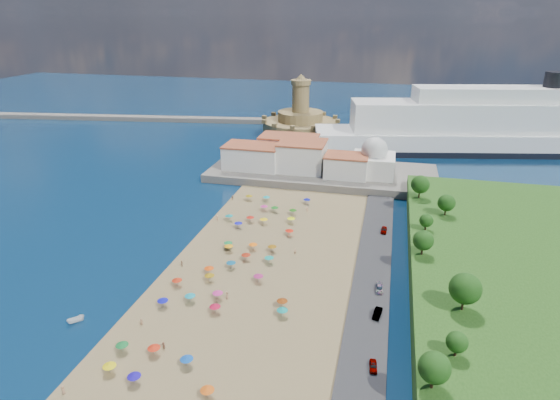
# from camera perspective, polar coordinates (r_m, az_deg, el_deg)

# --- Properties ---
(ground) EXTENTS (700.00, 700.00, 0.00)m
(ground) POSITION_cam_1_polar(r_m,az_deg,el_deg) (126.89, -4.44, -7.31)
(ground) COLOR #071938
(ground) RESTS_ON ground
(terrace) EXTENTS (90.00, 36.00, 3.00)m
(terrace) POSITION_cam_1_polar(r_m,az_deg,el_deg) (189.69, 5.17, 3.28)
(terrace) COLOR #59544C
(terrace) RESTS_ON ground
(jetty) EXTENTS (18.00, 70.00, 2.40)m
(jetty) POSITION_cam_1_polar(r_m,az_deg,el_deg) (226.51, 0.98, 6.38)
(jetty) COLOR #59544C
(jetty) RESTS_ON ground
(breakwater) EXTENTS (199.03, 34.77, 2.60)m
(breakwater) POSITION_cam_1_polar(r_m,az_deg,el_deg) (302.27, -15.74, 9.55)
(breakwater) COLOR #59544C
(breakwater) RESTS_ON ground
(waterfront_buildings) EXTENTS (57.00, 29.00, 11.00)m
(waterfront_buildings) POSITION_cam_1_polar(r_m,az_deg,el_deg) (190.56, 1.37, 5.46)
(waterfront_buildings) COLOR silver
(waterfront_buildings) RESTS_ON terrace
(domed_building) EXTENTS (16.00, 16.00, 15.00)m
(domed_building) POSITION_cam_1_polar(r_m,az_deg,el_deg) (183.89, 11.34, 4.78)
(domed_building) COLOR silver
(domed_building) RESTS_ON terrace
(fortress) EXTENTS (40.00, 40.00, 32.40)m
(fortress) POSITION_cam_1_polar(r_m,az_deg,el_deg) (253.68, 2.49, 9.33)
(fortress) COLOR #9F874F
(fortress) RESTS_ON ground
(cruise_ship) EXTENTS (171.10, 59.33, 37.08)m
(cruise_ship) POSITION_cam_1_polar(r_m,az_deg,el_deg) (244.01, 24.84, 7.87)
(cruise_ship) COLOR black
(cruise_ship) RESTS_ON ground
(beach_parasols) EXTENTS (30.67, 109.32, 2.20)m
(beach_parasols) POSITION_cam_1_polar(r_m,az_deg,el_deg) (116.48, -6.59, -9.05)
(beach_parasols) COLOR gray
(beach_parasols) RESTS_ON beach
(beachgoers) EXTENTS (32.12, 93.55, 1.88)m
(beachgoers) POSITION_cam_1_polar(r_m,az_deg,el_deg) (125.00, -6.64, -7.29)
(beachgoers) COLOR tan
(beachgoers) RESTS_ON beach
(moored_boats) EXTENTS (7.55, 31.41, 1.42)m
(moored_boats) POSITION_cam_1_polar(r_m,az_deg,el_deg) (102.54, -27.24, -17.52)
(moored_boats) COLOR white
(moored_boats) RESTS_ON ground
(parked_cars) EXTENTS (2.17, 63.36, 1.43)m
(parked_cars) POSITION_cam_1_polar(r_m,az_deg,el_deg) (116.48, 12.06, -9.88)
(parked_cars) COLOR gray
(parked_cars) RESTS_ON promenade
(hillside_trees) EXTENTS (13.00, 107.29, 8.12)m
(hillside_trees) POSITION_cam_1_polar(r_m,az_deg,el_deg) (114.07, 18.83, -6.29)
(hillside_trees) COLOR #382314
(hillside_trees) RESTS_ON hillside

